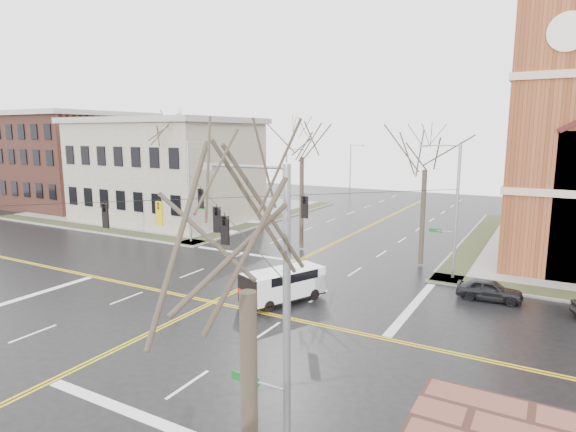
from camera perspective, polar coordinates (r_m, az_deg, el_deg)
The scene contains 18 objects.
ground at distance 29.21m, azimuth -8.88°, elevation -10.05°, with size 120.00×120.00×0.00m, color black.
sidewalks at distance 29.18m, azimuth -8.88°, elevation -9.91°, with size 80.00×80.00×0.17m.
road_markings at distance 29.20m, azimuth -8.88°, elevation -10.04°, with size 100.00×100.00×0.01m.
civic_building_a at distance 57.20m, azimuth -14.07°, elevation 5.16°, with size 18.00×14.00×11.00m, color gray.
civic_building_b at distance 73.51m, azimuth -24.50°, elevation 5.94°, with size 18.00×16.00×12.00m, color brown.
signal_pole_ne at distance 33.86m, azimuth 19.07°, elevation 0.92°, with size 2.75×0.22×9.00m.
signal_pole_nw at distance 43.84m, azimuth -11.45°, elevation 3.19°, with size 2.75×0.22×9.00m.
signal_pole_se at distance 12.56m, azimuth -0.88°, elevation -13.26°, with size 2.75×0.22×9.00m.
span_wires at distance 27.73m, azimuth -9.22°, elevation 2.09°, with size 23.02×23.02×0.03m.
traffic_signals at distance 27.33m, azimuth -10.04°, elevation 0.36°, with size 8.21×8.26×1.30m.
streetlight_north_a at distance 57.01m, azimuth -0.04°, elevation 4.39°, with size 2.30×0.20×8.00m.
streetlight_north_b at distance 75.03m, azimuth 7.50°, elevation 5.62°, with size 2.30×0.20×8.00m.
cargo_van at distance 28.73m, azimuth -0.25°, elevation -7.87°, with size 3.84×5.38×1.92m.
parked_car_a at distance 31.43m, azimuth 22.75°, elevation -8.06°, with size 1.50×3.72×1.27m, color black.
tree_nw_far at distance 47.60m, azimuth -13.58°, elevation 8.90°, with size 4.00×4.00×12.91m.
tree_nw_near at distance 40.24m, azimuth 1.65°, elevation 7.72°, with size 4.00×4.00×11.60m.
tree_ne at distance 36.53m, azimuth 15.95°, elevation 6.02°, with size 4.00×4.00×10.60m.
tree_se at distance 9.69m, azimuth -4.84°, elevation -6.48°, with size 4.00×4.00×9.87m.
Camera 1 is at (17.14, -21.49, 9.88)m, focal length 30.00 mm.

